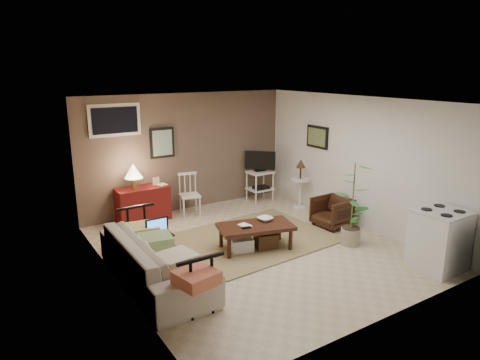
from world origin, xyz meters
TOP-DOWN VIEW (x-y plane):
  - floor at (0.00, 0.00)m, footprint 5.00×5.00m
  - art_back at (-0.55, 2.48)m, footprint 0.50×0.03m
  - art_right at (2.23, 1.05)m, footprint 0.03×0.60m
  - window at (-1.45, 2.48)m, footprint 0.96×0.03m
  - rug at (0.21, 0.34)m, footprint 2.65×2.18m
  - coffee_table at (-0.04, -0.04)m, footprint 1.31×0.90m
  - sofa at (-1.80, -0.18)m, footprint 0.67×2.29m
  - sofa_pillows at (-1.74, -0.45)m, footprint 0.44×2.18m
  - sofa_end_rails at (-1.67, -0.18)m, footprint 0.62×2.29m
  - laptop at (-1.58, 0.21)m, footprint 0.35×0.26m
  - red_console at (-1.10, 2.27)m, footprint 0.99×0.44m
  - spindle_chair at (-0.16, 2.11)m, footprint 0.45×0.45m
  - tv_stand at (1.57, 2.11)m, footprint 0.53×0.50m
  - side_table at (1.97, 1.23)m, footprint 0.39×0.39m
  - armchair at (1.77, 0.07)m, footprint 0.57×0.61m
  - potted_plant at (1.44, -0.72)m, footprint 0.36×0.36m
  - stove at (1.85, -2.03)m, footprint 0.70×0.65m
  - bowl at (0.22, 0.04)m, footprint 0.24×0.08m
  - book_table at (-0.28, -0.00)m, footprint 0.16×0.04m
  - book_console at (-0.78, 2.23)m, footprint 0.17×0.05m

SIDE VIEW (x-z plane):
  - floor at x=0.00m, z-range 0.00..0.00m
  - rug at x=0.21m, z-range 0.00..0.02m
  - coffee_table at x=-0.04m, z-range 0.03..0.48m
  - armchair at x=1.77m, z-range 0.00..0.62m
  - sofa_end_rails at x=-1.67m, z-range 0.00..0.77m
  - spindle_chair at x=-0.16m, z-range -0.03..0.81m
  - red_console at x=-1.10m, z-range -0.18..0.97m
  - sofa at x=-1.80m, z-range 0.00..0.90m
  - stove at x=1.85m, z-range 0.00..0.91m
  - book_table at x=-0.28m, z-range 0.43..0.64m
  - bowl at x=0.22m, z-range 0.43..0.67m
  - sofa_pillows at x=-1.74m, z-range 0.47..0.63m
  - laptop at x=-1.58m, z-range 0.46..0.70m
  - tv_stand at x=1.57m, z-range 0.03..1.15m
  - side_table at x=1.97m, z-range 0.13..1.18m
  - potted_plant at x=1.44m, z-range 0.05..1.48m
  - book_console at x=-0.78m, z-range 0.66..0.89m
  - art_back at x=-0.55m, z-range 1.15..1.75m
  - art_right at x=2.23m, z-range 1.29..1.75m
  - window at x=-1.45m, z-range 1.65..2.25m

